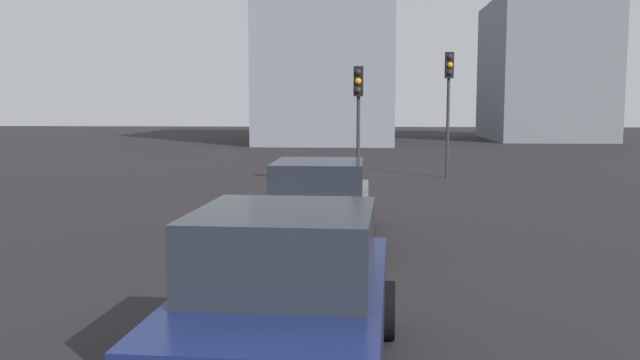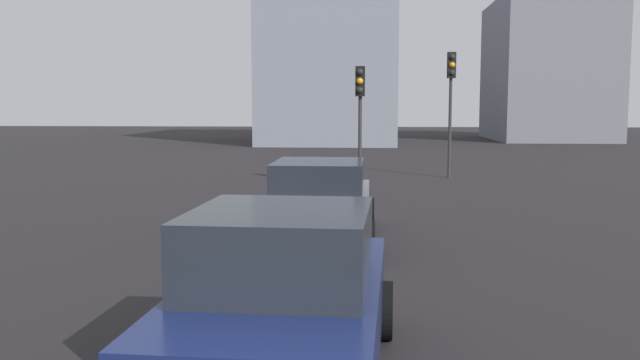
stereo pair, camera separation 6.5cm
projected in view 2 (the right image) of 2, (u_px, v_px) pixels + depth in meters
name	position (u px, v px, depth m)	size (l,w,h in m)	color
car_grey_lead	(320.00, 202.00, 12.71)	(4.64, 2.07, 1.53)	slate
car_navy_second	(284.00, 300.00, 6.16)	(4.10, 2.08, 1.65)	#141E4C
traffic_light_near_left	(360.00, 101.00, 20.44)	(0.32, 0.29, 3.73)	#2D2D30
traffic_light_near_right	(451.00, 88.00, 23.67)	(0.32, 0.30, 4.41)	#2D2D30
building_facade_left	(546.00, 70.00, 50.95)	(11.93, 7.93, 10.40)	slate
building_facade_center	(332.00, 47.00, 48.41)	(15.79, 8.91, 13.56)	gray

